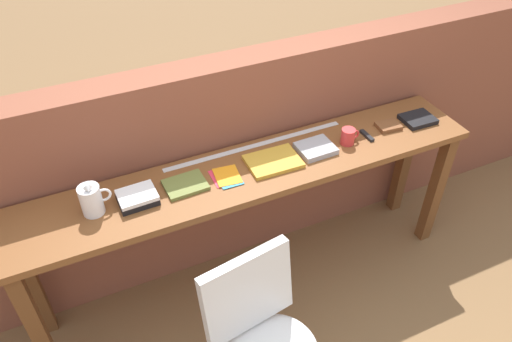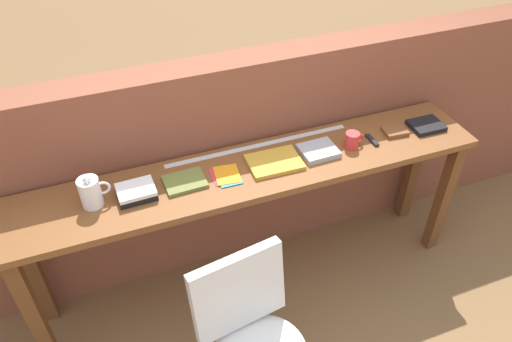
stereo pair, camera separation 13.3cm
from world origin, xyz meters
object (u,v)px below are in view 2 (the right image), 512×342
(leather_journal_brown, at_px, (395,131))
(book_stack_leftmost, at_px, (136,192))
(pamphlet_pile_colourful, at_px, (226,175))
(book_open_centre, at_px, (274,162))
(magazine_cycling, at_px, (185,182))
(mug, at_px, (352,140))
(chair_white_moulded, at_px, (252,334))
(multitool_folded, at_px, (372,140))
(pitcher_white, at_px, (91,192))
(book_repair_rightmost, at_px, (426,125))

(leather_journal_brown, bearing_deg, book_stack_leftmost, -174.77)
(pamphlet_pile_colourful, height_order, book_open_centre, book_open_centre)
(leather_journal_brown, bearing_deg, book_open_centre, -173.96)
(magazine_cycling, xyz_separation_m, mug, (0.92, -0.03, 0.04))
(pamphlet_pile_colourful, bearing_deg, magazine_cycling, 174.75)
(chair_white_moulded, distance_m, pamphlet_pile_colourful, 0.77)
(book_open_centre, relative_size, mug, 2.49)
(multitool_folded, bearing_deg, pitcher_white, 178.96)
(chair_white_moulded, bearing_deg, book_open_centre, 60.87)
(book_open_centre, bearing_deg, mug, -0.11)
(book_stack_leftmost, xyz_separation_m, multitool_folded, (1.29, -0.01, -0.02))
(pamphlet_pile_colourful, distance_m, multitool_folded, 0.84)
(chair_white_moulded, bearing_deg, mug, 38.94)
(magazine_cycling, relative_size, book_open_centre, 0.74)
(pamphlet_pile_colourful, relative_size, book_open_centre, 0.62)
(chair_white_moulded, height_order, book_stack_leftmost, book_stack_leftmost)
(book_repair_rightmost, bearing_deg, mug, -177.00)
(pamphlet_pile_colourful, height_order, multitool_folded, multitool_folded)
(leather_journal_brown, distance_m, book_repair_rightmost, 0.20)
(pitcher_white, height_order, multitool_folded, pitcher_white)
(chair_white_moulded, height_order, multitool_folded, multitool_folded)
(magazine_cycling, height_order, mug, mug)
(chair_white_moulded, height_order, book_repair_rightmost, book_repair_rightmost)
(book_open_centre, bearing_deg, pitcher_white, -179.79)
(pitcher_white, relative_size, mug, 1.67)
(pamphlet_pile_colourful, bearing_deg, book_repair_rightmost, 0.12)
(leather_journal_brown, bearing_deg, pitcher_white, -175.28)
(magazine_cycling, bearing_deg, leather_journal_brown, -2.04)
(book_stack_leftmost, distance_m, book_repair_rightmost, 1.65)
(pamphlet_pile_colourful, bearing_deg, book_stack_leftmost, 178.80)
(chair_white_moulded, xyz_separation_m, mug, (0.83, 0.67, 0.40))
(multitool_folded, bearing_deg, book_open_centre, 179.28)
(leather_journal_brown, bearing_deg, chair_white_moulded, -143.22)
(pamphlet_pile_colourful, relative_size, book_repair_rightmost, 0.93)
(chair_white_moulded, distance_m, magazine_cycling, 0.79)
(chair_white_moulded, relative_size, pamphlet_pile_colourful, 5.22)
(multitool_folded, distance_m, book_repair_rightmost, 0.36)
(pitcher_white, xyz_separation_m, mug, (1.36, -0.03, -0.03))
(book_stack_leftmost, distance_m, mug, 1.16)
(mug, xyz_separation_m, book_repair_rightmost, (0.49, 0.01, -0.03))
(chair_white_moulded, relative_size, pitcher_white, 4.85)
(chair_white_moulded, bearing_deg, book_repair_rightmost, 27.36)
(chair_white_moulded, height_order, book_open_centre, book_open_centre)
(book_stack_leftmost, relative_size, leather_journal_brown, 1.41)
(chair_white_moulded, xyz_separation_m, book_open_centre, (0.38, 0.68, 0.36))
(pamphlet_pile_colourful, bearing_deg, multitool_folded, -0.29)
(chair_white_moulded, height_order, pamphlet_pile_colourful, chair_white_moulded)
(book_open_centre, relative_size, multitool_folded, 2.49)
(book_open_centre, height_order, mug, mug)
(book_stack_leftmost, relative_size, mug, 1.67)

